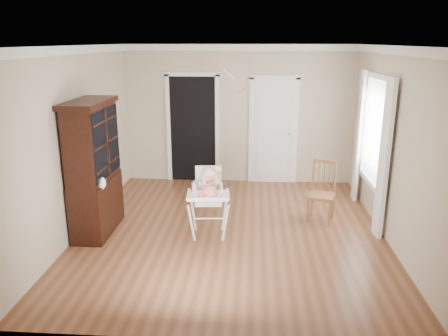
# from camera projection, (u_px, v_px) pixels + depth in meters

# --- Properties ---
(floor) EXTENTS (5.00, 5.00, 0.00)m
(floor) POSITION_uv_depth(u_px,v_px,m) (231.00, 231.00, 6.58)
(floor) COLOR brown
(floor) RESTS_ON ground
(ceiling) EXTENTS (5.00, 5.00, 0.00)m
(ceiling) POSITION_uv_depth(u_px,v_px,m) (232.00, 46.00, 5.82)
(ceiling) COLOR white
(ceiling) RESTS_ON wall_back
(wall_back) EXTENTS (4.50, 0.00, 4.50)m
(wall_back) POSITION_uv_depth(u_px,v_px,m) (238.00, 115.00, 8.59)
(wall_back) COLOR #C4B199
(wall_back) RESTS_ON floor
(wall_left) EXTENTS (0.00, 5.00, 5.00)m
(wall_left) POSITION_uv_depth(u_px,v_px,m) (77.00, 142.00, 6.34)
(wall_left) COLOR #C4B199
(wall_left) RESTS_ON floor
(wall_right) EXTENTS (0.00, 5.00, 5.00)m
(wall_right) POSITION_uv_depth(u_px,v_px,m) (393.00, 147.00, 6.05)
(wall_right) COLOR #C4B199
(wall_right) RESTS_ON floor
(crown_molding) EXTENTS (4.50, 5.00, 0.12)m
(crown_molding) POSITION_uv_depth(u_px,v_px,m) (232.00, 50.00, 5.83)
(crown_molding) COLOR white
(crown_molding) RESTS_ON ceiling
(doorway) EXTENTS (1.06, 0.05, 2.22)m
(doorway) POSITION_uv_depth(u_px,v_px,m) (193.00, 127.00, 8.70)
(doorway) COLOR black
(doorway) RESTS_ON wall_back
(closet_door) EXTENTS (0.96, 0.09, 2.13)m
(closet_door) POSITION_uv_depth(u_px,v_px,m) (273.00, 132.00, 8.61)
(closet_door) COLOR white
(closet_door) RESTS_ON wall_back
(window_right) EXTENTS (0.13, 1.84, 2.30)m
(window_right) POSITION_uv_depth(u_px,v_px,m) (373.00, 139.00, 6.84)
(window_right) COLOR white
(window_right) RESTS_ON wall_right
(high_chair) EXTENTS (0.65, 0.78, 1.04)m
(high_chair) POSITION_uv_depth(u_px,v_px,m) (208.00, 194.00, 6.28)
(high_chair) COLOR white
(high_chair) RESTS_ON floor
(baby) EXTENTS (0.32, 0.24, 0.47)m
(baby) POSITION_uv_depth(u_px,v_px,m) (208.00, 184.00, 6.26)
(baby) COLOR beige
(baby) RESTS_ON high_chair
(cake) EXTENTS (0.24, 0.24, 0.11)m
(cake) POSITION_uv_depth(u_px,v_px,m) (210.00, 192.00, 5.97)
(cake) COLOR silver
(cake) RESTS_ON high_chair
(sippy_cup) EXTENTS (0.08, 0.08, 0.18)m
(sippy_cup) POSITION_uv_depth(u_px,v_px,m) (194.00, 187.00, 6.10)
(sippy_cup) COLOR pink
(sippy_cup) RESTS_ON high_chair
(china_cabinet) EXTENTS (0.52, 1.17, 1.97)m
(china_cabinet) POSITION_uv_depth(u_px,v_px,m) (94.00, 168.00, 6.32)
(china_cabinet) COLOR black
(china_cabinet) RESTS_ON floor
(dining_chair) EXTENTS (0.49, 0.49, 0.96)m
(dining_chair) POSITION_uv_depth(u_px,v_px,m) (322.00, 194.00, 6.87)
(dining_chair) COLOR brown
(dining_chair) RESTS_ON floor
(streamer) EXTENTS (0.24, 0.45, 0.15)m
(streamer) POSITION_uv_depth(u_px,v_px,m) (229.00, 75.00, 6.89)
(streamer) COLOR pink
(streamer) RESTS_ON ceiling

